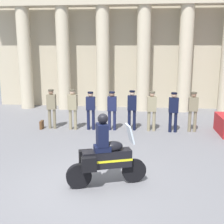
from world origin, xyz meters
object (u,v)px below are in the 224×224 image
object	(u,v)px
officer_in_row_4	(132,107)
officer_in_row_2	(91,107)
officer_in_row_5	(152,108)
officer_in_row_6	(173,109)
officer_in_row_3	(112,108)
officer_in_row_0	(52,106)
briefcase_on_ground	(42,125)
officer_in_row_1	(73,106)
officer_in_row_7	(193,109)
motorcycle_with_rider	(104,156)

from	to	relation	value
officer_in_row_4	officer_in_row_2	bearing A→B (deg)	1.64
officer_in_row_5	officer_in_row_6	world-z (taller)	officer_in_row_5
officer_in_row_3	officer_in_row_4	distance (m)	0.85
officer_in_row_0	briefcase_on_ground	bearing A→B (deg)	10.35
officer_in_row_1	officer_in_row_4	world-z (taller)	officer_in_row_1
officer_in_row_3	briefcase_on_ground	size ratio (longest dim) A/B	4.65
officer_in_row_7	officer_in_row_3	bearing A→B (deg)	0.36
officer_in_row_7	briefcase_on_ground	distance (m)	6.52
officer_in_row_2	officer_in_row_4	xyz separation A→B (m)	(1.76, 0.09, 0.04)
officer_in_row_3	officer_in_row_7	distance (m)	3.38
officer_in_row_1	motorcycle_with_rider	size ratio (longest dim) A/B	0.87
officer_in_row_0	officer_in_row_7	world-z (taller)	officer_in_row_0
officer_in_row_2	officer_in_row_7	world-z (taller)	officer_in_row_7
officer_in_row_4	officer_in_row_6	xyz separation A→B (m)	(1.72, -0.12, -0.03)
officer_in_row_3	officer_in_row_5	xyz separation A→B (m)	(1.68, 0.03, 0.01)
officer_in_row_7	motorcycle_with_rider	bearing A→B (deg)	58.69
officer_in_row_0	officer_in_row_2	xyz separation A→B (m)	(1.71, 0.02, -0.04)
officer_in_row_1	officer_in_row_3	world-z (taller)	officer_in_row_1
briefcase_on_ground	motorcycle_with_rider	bearing A→B (deg)	-55.88
officer_in_row_4	officer_in_row_7	world-z (taller)	officer_in_row_4
officer_in_row_2	officer_in_row_4	distance (m)	1.76
officer_in_row_1	officer_in_row_7	size ratio (longest dim) A/B	1.03
officer_in_row_2	officer_in_row_5	xyz separation A→B (m)	(2.59, 0.05, 0.03)
officer_in_row_2	briefcase_on_ground	world-z (taller)	officer_in_row_2
officer_in_row_2	officer_in_row_4	world-z (taller)	officer_in_row_4
officer_in_row_6	motorcycle_with_rider	world-z (taller)	motorcycle_with_rider
officer_in_row_2	officer_in_row_3	bearing A→B (deg)	179.68
officer_in_row_5	officer_in_row_0	bearing A→B (deg)	-0.48
officer_in_row_5	officer_in_row_6	bearing A→B (deg)	173.89
officer_in_row_2	motorcycle_with_rider	size ratio (longest dim) A/B	0.82
briefcase_on_ground	officer_in_row_7	bearing A→B (deg)	1.96
officer_in_row_4	officer_in_row_6	size ratio (longest dim) A/B	1.02
officer_in_row_7	motorcycle_with_rider	xyz separation A→B (m)	(-3.04, -5.27, -0.20)
officer_in_row_1	officer_in_row_5	bearing A→B (deg)	-179.30
officer_in_row_5	officer_in_row_4	bearing A→B (deg)	-4.35
officer_in_row_1	officer_in_row_7	bearing A→B (deg)	-179.21
officer_in_row_3	motorcycle_with_rider	distance (m)	5.18
officer_in_row_4	officer_in_row_7	distance (m)	2.54
officer_in_row_2	officer_in_row_6	size ratio (longest dim) A/B	0.98
officer_in_row_3	motorcycle_with_rider	bearing A→B (deg)	92.47
officer_in_row_2	officer_in_row_7	distance (m)	4.30
officer_in_row_3	officer_in_row_7	bearing A→B (deg)	-179.64
officer_in_row_0	officer_in_row_3	bearing A→B (deg)	179.38
briefcase_on_ground	officer_in_row_6	bearing A→B (deg)	0.80
officer_in_row_6	briefcase_on_ground	bearing A→B (deg)	-0.49
officer_in_row_2	officer_in_row_5	distance (m)	2.59
officer_in_row_1	officer_in_row_6	world-z (taller)	officer_in_row_1
officer_in_row_0	officer_in_row_1	distance (m)	0.94
officer_in_row_3	officer_in_row_5	bearing A→B (deg)	179.74
officer_in_row_2	motorcycle_with_rider	distance (m)	5.31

